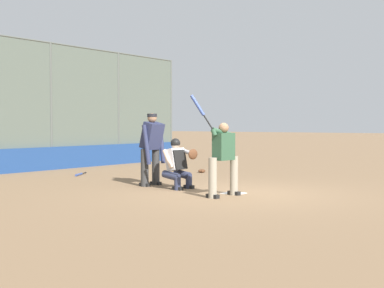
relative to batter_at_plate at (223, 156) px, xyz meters
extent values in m
plane|color=#846647|center=(-0.55, -0.09, -0.83)|extent=(160.00, 160.00, 0.00)
cube|color=white|center=(-0.55, -0.09, -0.82)|extent=(0.43, 0.43, 0.01)
cylinder|color=#515651|center=(-8.34, -8.21, 1.27)|extent=(0.08, 0.08, 4.19)
cylinder|color=#515651|center=(-5.22, -8.21, 1.27)|extent=(0.08, 0.08, 4.19)
cylinder|color=#515651|center=(-2.10, -8.21, 1.27)|extent=(0.08, 0.08, 4.19)
cube|color=#515B51|center=(-0.55, -8.21, 1.27)|extent=(15.58, 0.01, 4.19)
cylinder|color=#515651|center=(-0.55, -8.21, 3.33)|extent=(15.58, 0.06, 0.06)
cube|color=navy|center=(-0.55, -8.11, -0.46)|extent=(15.27, 0.18, 0.74)
cylinder|color=gray|center=(-0.35, 0.05, -0.42)|extent=(0.17, 0.17, 0.82)
cube|color=black|center=(-0.35, 0.05, -0.79)|extent=(0.14, 0.29, 0.08)
cylinder|color=gray|center=(0.33, -0.03, -0.42)|extent=(0.17, 0.17, 0.82)
cube|color=black|center=(0.33, -0.03, -0.79)|extent=(0.14, 0.29, 0.08)
cube|color=#2D5138|center=(-0.01, 0.01, 0.20)|extent=(0.47, 0.30, 0.56)
sphere|color=#936B4C|center=(-0.01, 0.01, 0.59)|extent=(0.21, 0.21, 0.21)
cylinder|color=#2D5138|center=(-0.01, -0.02, 0.49)|extent=(0.58, 0.21, 0.21)
cylinder|color=#2D5138|center=(0.26, -0.05, 0.49)|extent=(0.11, 0.15, 0.16)
sphere|color=black|center=(0.26, -0.07, 0.55)|extent=(0.04, 0.04, 0.04)
cylinder|color=black|center=(0.31, -0.16, 0.70)|extent=(0.12, 0.20, 0.31)
cylinder|color=#334789|center=(0.41, -0.35, 1.05)|extent=(0.20, 0.31, 0.44)
cylinder|color=#2D334C|center=(-0.66, -1.39, -0.68)|extent=(0.15, 0.15, 0.30)
cylinder|color=#2D334C|center=(-0.67, -1.59, -0.51)|extent=(0.20, 0.46, 0.23)
cube|color=black|center=(-0.66, -1.39, -0.79)|extent=(0.11, 0.26, 0.08)
cylinder|color=#2D334C|center=(-0.27, -1.41, -0.68)|extent=(0.15, 0.15, 0.30)
cylinder|color=#2D334C|center=(-0.27, -1.61, -0.51)|extent=(0.20, 0.46, 0.23)
cube|color=black|center=(-0.27, -1.41, -0.79)|extent=(0.11, 0.26, 0.08)
cube|color=#B7B7BC|center=(-0.48, -1.64, -0.15)|extent=(0.45, 0.37, 0.54)
cube|color=black|center=(-0.47, -1.50, -0.15)|extent=(0.40, 0.15, 0.45)
sphere|color=beige|center=(-0.48, -1.64, 0.19)|extent=(0.20, 0.20, 0.20)
sphere|color=black|center=(-0.48, -1.64, 0.22)|extent=(0.22, 0.22, 0.22)
cylinder|color=#B7B7BC|center=(-0.63, -1.40, 0.02)|extent=(0.31, 0.51, 0.16)
ellipsoid|color=#56331E|center=(-0.52, -1.16, -0.02)|extent=(0.30, 0.11, 0.24)
cylinder|color=beige|center=(-0.22, -1.65, -0.12)|extent=(0.10, 0.31, 0.43)
cylinder|color=#333333|center=(-0.78, -2.51, -0.38)|extent=(0.19, 0.19, 0.90)
cube|color=black|center=(-0.78, -2.51, -0.79)|extent=(0.11, 0.28, 0.08)
cylinder|color=#333333|center=(-0.37, -2.50, -0.38)|extent=(0.19, 0.19, 0.90)
cube|color=black|center=(-0.37, -2.50, -0.79)|extent=(0.11, 0.28, 0.08)
cube|color=#282D4C|center=(-0.57, -2.44, 0.39)|extent=(0.49, 0.43, 0.68)
sphere|color=#936B4C|center=(-0.57, -2.44, 0.82)|extent=(0.22, 0.22, 0.22)
cylinder|color=black|center=(-0.57, -2.44, 0.88)|extent=(0.24, 0.24, 0.08)
cylinder|color=#282D4C|center=(-0.85, -2.38, 0.18)|extent=(0.15, 0.25, 0.95)
cylinder|color=#282D4C|center=(-0.29, -2.37, 0.18)|extent=(0.16, 0.25, 0.95)
sphere|color=black|center=(-1.77, -6.17, -0.80)|extent=(0.04, 0.04, 0.04)
cylinder|color=black|center=(-1.60, -6.07, -0.80)|extent=(0.34, 0.21, 0.03)
cylinder|color=#334789|center=(-1.22, -5.84, -0.80)|extent=(0.48, 0.32, 0.07)
ellipsoid|color=#56331E|center=(-4.16, -3.57, -0.78)|extent=(0.29, 0.19, 0.10)
ellipsoid|color=#56331E|center=(-4.08, -3.48, -0.78)|extent=(0.10, 0.08, 0.08)
camera|label=1|loc=(9.13, 6.10, 0.66)|focal=50.00mm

